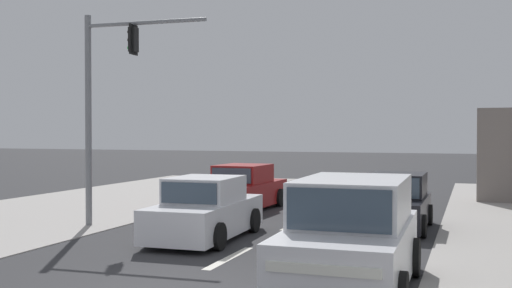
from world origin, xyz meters
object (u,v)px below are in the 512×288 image
sedan_kerbside_parked (206,211)px  suv_oncoming_near (352,238)px  traffic_signal_mast (105,91)px  sedan_crossing_left (244,189)px  hatchback_oncoming_mid (396,204)px

sedan_kerbside_parked → suv_oncoming_near: bearing=-39.5°
traffic_signal_mast → sedan_crossing_left: bearing=63.9°
suv_oncoming_near → sedan_crossing_left: (-5.53, 9.22, -0.18)m
suv_oncoming_near → sedan_kerbside_parked: size_ratio=1.06×
suv_oncoming_near → sedan_kerbside_parked: bearing=140.5°
traffic_signal_mast → hatchback_oncoming_mid: bearing=17.0°
sedan_kerbside_parked → sedan_crossing_left: (-1.14, 5.60, 0.00)m
traffic_signal_mast → hatchback_oncoming_mid: traffic_signal_mast is taller
traffic_signal_mast → hatchback_oncoming_mid: (7.81, 2.38, -3.13)m
sedan_kerbside_parked → traffic_signal_mast: bearing=166.9°
traffic_signal_mast → suv_oncoming_near: (7.87, -4.43, -2.95)m
suv_oncoming_near → sedan_crossing_left: size_ratio=1.06×
hatchback_oncoming_mid → suv_oncoming_near: bearing=-89.4°
traffic_signal_mast → sedan_kerbside_parked: bearing=-13.1°
sedan_kerbside_parked → sedan_crossing_left: bearing=101.5°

